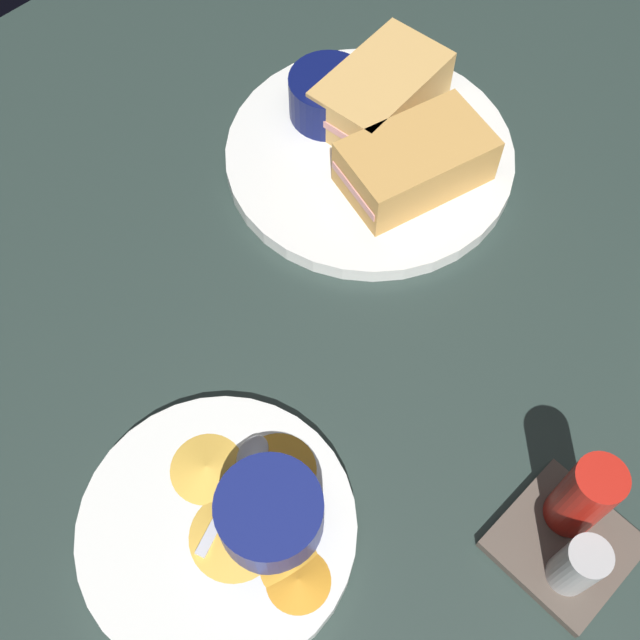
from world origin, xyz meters
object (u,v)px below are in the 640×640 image
Objects in this scene: sandwich_half_far at (381,92)px; spoon_by_dark_ramekin at (373,142)px; ramekin_light_gravy at (270,513)px; spoon_by_gravy_ramekin at (245,470)px; sandwich_half_near at (416,162)px; plate_sandwich_main at (369,156)px; plate_chips_companion at (218,529)px; ramekin_dark_sauce at (329,95)px; condiment_caddy at (576,528)px.

sandwich_half_far reaches higher than spoon_by_dark_ramekin.
spoon_by_gravy_ramekin is (-1.15, -4.15, -1.83)cm from ramekin_light_gravy.
sandwich_half_near is 1.90× the size of ramekin_light_gravy.
sandwich_half_far reaches higher than ramekin_light_gravy.
sandwich_half_far is at bearing -146.47° from plate_sandwich_main.
plate_chips_companion is at bearing 20.70° from spoon_by_gravy_ramekin.
condiment_caddy is at bearing 68.13° from ramekin_dark_sauce.
ramekin_dark_sauce is (-0.59, -6.12, 3.13)cm from plate_sandwich_main.
ramekin_dark_sauce is (-0.27, -11.30, -0.07)cm from sandwich_half_near.
ramekin_dark_sauce reaches higher than ramekin_light_gravy.
sandwich_half_far is (-4.01, -8.05, 0.00)cm from sandwich_half_near.
sandwich_half_near is at bearing 63.53° from sandwich_half_far.
ramekin_dark_sauce is 40.14cm from ramekin_light_gravy.
spoon_by_dark_ramekin is at bearing -152.97° from spoon_by_gravy_ramekin.
ramekin_dark_sauce reaches higher than plate_chips_companion.
ramekin_light_gravy is (-3.07, 2.56, 3.00)cm from plate_chips_companion.
plate_chips_companion is 2.10× the size of spoon_by_gravy_ramekin.
plate_chips_companion is (37.94, 19.53, -3.20)cm from sandwich_half_far.
condiment_caddy is (16.53, 35.22, 1.44)cm from spoon_by_dark_ramekin.
condiment_caddy is at bearing 61.42° from sandwich_half_near.
sandwich_half_near is 33.93cm from condiment_caddy.
sandwich_half_near reaches higher than plate_sandwich_main.
condiment_caddy is at bearing 124.12° from spoon_by_gravy_ramekin.
plate_chips_companion is 25.60cm from condiment_caddy.
spoon_by_dark_ramekin is (-0.04, 5.87, -1.97)cm from ramekin_dark_sauce.
plate_chips_companion is 4.66cm from spoon_by_gravy_ramekin.
sandwich_half_near is at bearing 88.65° from ramekin_dark_sauce.
ramekin_light_gravy is (30.54, 19.22, 3.00)cm from plate_sandwich_main.
ramekin_dark_sauce is 6.19cm from spoon_by_dark_ramekin.
condiment_caddy is (-17.70, 18.31, 2.61)cm from plate_chips_companion.
sandwich_half_far is 1.82× the size of ramekin_dark_sauce.
ramekin_dark_sauce is 0.78× the size of spoon_by_gravy_ramekin.
spoon_by_gravy_ramekin is at bearing 18.41° from sandwich_half_near.
sandwich_half_far is 4.96cm from ramekin_dark_sauce.
plate_sandwich_main is 2.80× the size of spoon_by_gravy_ramekin.
plate_sandwich_main is 3.58× the size of ramekin_dark_sauce.
ramekin_dark_sauce is 36.76cm from spoon_by_gravy_ramekin.
ramekin_light_gravy is at bearing 31.99° from spoon_by_dark_ramekin.
ramekin_light_gravy is 4.68cm from spoon_by_gravy_ramekin.
ramekin_dark_sauce is at bearing -111.87° from condiment_caddy.
spoon_by_gravy_ramekin is (29.39, 15.07, 1.16)cm from plate_sandwich_main.
condiment_caddy reaches higher than plate_sandwich_main.
condiment_caddy is (16.23, 29.79, -0.59)cm from sandwich_half_near.
spoon_by_gravy_ramekin is at bearing 35.25° from ramekin_dark_sauce.
sandwich_half_far is at bearing -151.99° from spoon_by_gravy_ramekin.
plate_sandwich_main is at bearing -152.86° from spoon_by_gravy_ramekin.
condiment_caddy reaches higher than plate_chips_companion.
sandwich_half_far is at bearing -118.14° from condiment_caddy.
spoon_by_dark_ramekin is at bearing -115.14° from condiment_caddy.
sandwich_half_far is 1.42× the size of spoon_by_gravy_ramekin.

